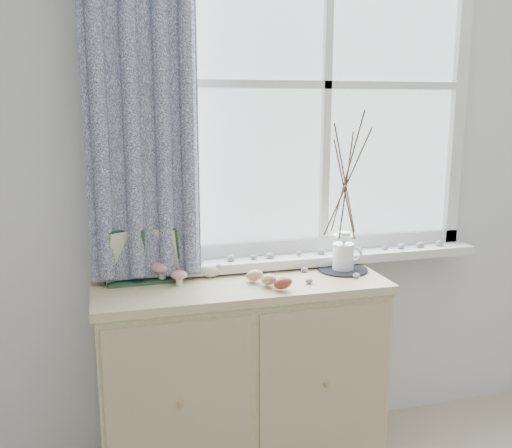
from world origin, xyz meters
name	(u,v)px	position (x,y,z in m)	size (l,w,h in m)	color
sideboard	(242,377)	(-0.15, 1.75, 0.43)	(1.20, 0.45, 0.85)	beige
botanical_book	(143,256)	(-0.54, 1.82, 0.97)	(0.34, 0.13, 0.24)	#21452A
toadstool_cluster	(166,269)	(-0.45, 1.83, 0.91)	(0.14, 0.15, 0.09)	white
wooden_eggs	(268,279)	(-0.06, 1.67, 0.88)	(0.14, 0.18, 0.07)	tan
songbird_figurine	(211,271)	(-0.26, 1.85, 0.88)	(0.11, 0.05, 0.06)	beige
crocheted_doily	(343,270)	(0.32, 1.79, 0.85)	(0.22, 0.22, 0.01)	black
twig_pitcher	(346,179)	(0.32, 1.79, 1.25)	(0.32, 0.32, 0.70)	white
sideboard_pebbles	(311,274)	(0.15, 1.75, 0.86)	(0.33, 0.23, 0.02)	#939396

